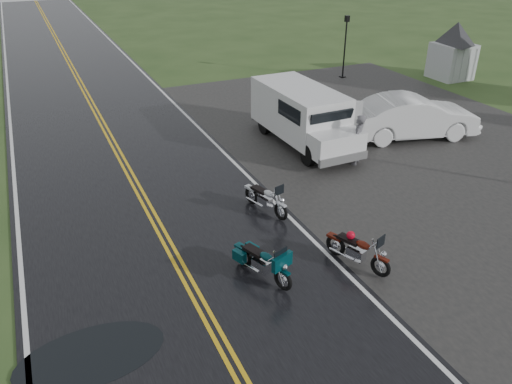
# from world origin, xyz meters

# --- Properties ---
(ground) EXTENTS (120.00, 120.00, 0.00)m
(ground) POSITION_xyz_m (0.00, 0.00, 0.00)
(ground) COLOR #2D471E
(ground) RESTS_ON ground
(road) EXTENTS (8.00, 100.00, 0.04)m
(road) POSITION_xyz_m (0.00, 10.00, 0.02)
(road) COLOR black
(road) RESTS_ON ground
(parking_pad) EXTENTS (14.00, 24.00, 0.03)m
(parking_pad) POSITION_xyz_m (11.00, 5.00, 0.01)
(parking_pad) COLOR black
(parking_pad) RESTS_ON ground
(visitor_center) EXTENTS (16.00, 10.00, 4.80)m
(visitor_center) POSITION_xyz_m (20.00, 12.00, 2.40)
(visitor_center) COLOR #A8AAAD
(visitor_center) RESTS_ON ground
(motorcycle_red) EXTENTS (1.33, 2.03, 1.13)m
(motorcycle_red) POSITION_xyz_m (4.48, -1.84, 0.56)
(motorcycle_red) COLOR #501309
(motorcycle_red) RESTS_ON ground
(motorcycle_teal) EXTENTS (1.30, 2.04, 1.13)m
(motorcycle_teal) POSITION_xyz_m (2.01, -1.28, 0.57)
(motorcycle_teal) COLOR #053238
(motorcycle_teal) RESTS_ON ground
(motorcycle_silver) EXTENTS (1.16, 2.00, 1.11)m
(motorcycle_silver) POSITION_xyz_m (3.47, 1.67, 0.56)
(motorcycle_silver) COLOR #B7BAC0
(motorcycle_silver) RESTS_ON ground
(van_white) EXTENTS (2.33, 5.96, 2.33)m
(van_white) POSITION_xyz_m (6.25, 4.82, 1.16)
(van_white) COLOR silver
(van_white) RESTS_ON ground
(person_at_van) EXTENTS (0.82, 0.80, 1.90)m
(person_at_van) POSITION_xyz_m (7.94, 4.19, 0.95)
(person_at_van) COLOR #525157
(person_at_van) RESTS_ON ground
(sedan_white) EXTENTS (5.67, 3.13, 1.77)m
(sedan_white) POSITION_xyz_m (11.61, 5.48, 0.89)
(sedan_white) COLOR silver
(sedan_white) RESTS_ON ground
(lamp_post_far_right) EXTENTS (0.31, 0.31, 3.57)m
(lamp_post_far_right) POSITION_xyz_m (14.34, 14.72, 1.79)
(lamp_post_far_right) COLOR black
(lamp_post_far_right) RESTS_ON ground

